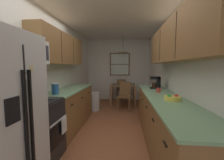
{
  "coord_description": "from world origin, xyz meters",
  "views": [
    {
      "loc": [
        0.32,
        -2.48,
        1.42
      ],
      "look_at": [
        -0.03,
        1.13,
        1.08
      ],
      "focal_mm": 22.85,
      "sensor_mm": 36.0,
      "label": 1
    }
  ],
  "objects_px": {
    "microwave_over_range": "(26,52)",
    "table_serving_bowl": "(126,84)",
    "dining_chair_far": "(122,89)",
    "fruit_bowl": "(173,98)",
    "dining_chair_near": "(125,94)",
    "stove_range": "(37,130)",
    "dining_table": "(123,88)",
    "coffee_maker": "(156,82)",
    "mug_by_coffeemaker": "(158,90)",
    "storage_canister": "(55,89)",
    "trash_bin": "(94,101)"
  },
  "relations": [
    {
      "from": "stove_range",
      "to": "dining_chair_far",
      "type": "height_order",
      "value": "stove_range"
    },
    {
      "from": "dining_chair_near",
      "to": "dining_chair_far",
      "type": "distance_m",
      "value": 1.26
    },
    {
      "from": "microwave_over_range",
      "to": "dining_chair_far",
      "type": "distance_m",
      "value": 4.33
    },
    {
      "from": "microwave_over_range",
      "to": "mug_by_coffeemaker",
      "type": "distance_m",
      "value": 2.41
    },
    {
      "from": "coffee_maker",
      "to": "storage_canister",
      "type": "bearing_deg",
      "value": -155.53
    },
    {
      "from": "coffee_maker",
      "to": "fruit_bowl",
      "type": "distance_m",
      "value": 1.21
    },
    {
      "from": "stove_range",
      "to": "coffee_maker",
      "type": "bearing_deg",
      "value": 36.86
    },
    {
      "from": "storage_canister",
      "to": "fruit_bowl",
      "type": "bearing_deg",
      "value": -7.59
    },
    {
      "from": "dining_table",
      "to": "dining_chair_far",
      "type": "height_order",
      "value": "dining_chair_far"
    },
    {
      "from": "dining_chair_far",
      "to": "storage_canister",
      "type": "relative_size",
      "value": 4.22
    },
    {
      "from": "storage_canister",
      "to": "mug_by_coffeemaker",
      "type": "xyz_separation_m",
      "value": [
        1.98,
        0.4,
        -0.06
      ]
    },
    {
      "from": "trash_bin",
      "to": "coffee_maker",
      "type": "height_order",
      "value": "coffee_maker"
    },
    {
      "from": "microwave_over_range",
      "to": "storage_canister",
      "type": "xyz_separation_m",
      "value": [
        0.11,
        0.6,
        -0.62
      ]
    },
    {
      "from": "mug_by_coffeemaker",
      "to": "table_serving_bowl",
      "type": "height_order",
      "value": "mug_by_coffeemaker"
    },
    {
      "from": "dining_chair_near",
      "to": "stove_range",
      "type": "bearing_deg",
      "value": -115.07
    },
    {
      "from": "dining_table",
      "to": "coffee_maker",
      "type": "relative_size",
      "value": 3.21
    },
    {
      "from": "dining_table",
      "to": "mug_by_coffeemaker",
      "type": "distance_m",
      "value": 2.51
    },
    {
      "from": "dining_table",
      "to": "trash_bin",
      "type": "bearing_deg",
      "value": -138.3
    },
    {
      "from": "dining_chair_far",
      "to": "storage_canister",
      "type": "height_order",
      "value": "storage_canister"
    },
    {
      "from": "microwave_over_range",
      "to": "dining_chair_far",
      "type": "relative_size",
      "value": 0.67
    },
    {
      "from": "dining_table",
      "to": "fruit_bowl",
      "type": "distance_m",
      "value": 3.17
    },
    {
      "from": "dining_table",
      "to": "fruit_bowl",
      "type": "bearing_deg",
      "value": -74.66
    },
    {
      "from": "table_serving_bowl",
      "to": "dining_table",
      "type": "bearing_deg",
      "value": -136.24
    },
    {
      "from": "mug_by_coffeemaker",
      "to": "fruit_bowl",
      "type": "relative_size",
      "value": 0.5
    },
    {
      "from": "microwave_over_range",
      "to": "table_serving_bowl",
      "type": "relative_size",
      "value": 2.84
    },
    {
      "from": "dining_chair_near",
      "to": "dining_table",
      "type": "bearing_deg",
      "value": 96.76
    },
    {
      "from": "microwave_over_range",
      "to": "trash_bin",
      "type": "distance_m",
      "value": 2.91
    },
    {
      "from": "dining_table",
      "to": "storage_canister",
      "type": "xyz_separation_m",
      "value": [
        -1.21,
        -2.77,
        0.38
      ]
    },
    {
      "from": "dining_table",
      "to": "mug_by_coffeemaker",
      "type": "height_order",
      "value": "mug_by_coffeemaker"
    },
    {
      "from": "microwave_over_range",
      "to": "fruit_bowl",
      "type": "relative_size",
      "value": 2.42
    },
    {
      "from": "microwave_over_range",
      "to": "coffee_maker",
      "type": "height_order",
      "value": "microwave_over_range"
    },
    {
      "from": "storage_canister",
      "to": "microwave_over_range",
      "type": "bearing_deg",
      "value": -100.24
    },
    {
      "from": "mug_by_coffeemaker",
      "to": "dining_chair_near",
      "type": "bearing_deg",
      "value": 111.68
    },
    {
      "from": "coffee_maker",
      "to": "table_serving_bowl",
      "type": "height_order",
      "value": "coffee_maker"
    },
    {
      "from": "dining_chair_far",
      "to": "mug_by_coffeemaker",
      "type": "distance_m",
      "value": 3.14
    },
    {
      "from": "dining_chair_near",
      "to": "storage_canister",
      "type": "distance_m",
      "value": 2.55
    },
    {
      "from": "dining_chair_far",
      "to": "fruit_bowl",
      "type": "relative_size",
      "value": 3.6
    },
    {
      "from": "microwave_over_range",
      "to": "dining_table",
      "type": "height_order",
      "value": "microwave_over_range"
    },
    {
      "from": "microwave_over_range",
      "to": "table_serving_bowl",
      "type": "height_order",
      "value": "microwave_over_range"
    },
    {
      "from": "dining_chair_near",
      "to": "mug_by_coffeemaker",
      "type": "xyz_separation_m",
      "value": [
        0.69,
        -1.74,
        0.44
      ]
    },
    {
      "from": "dining_table",
      "to": "dining_chair_far",
      "type": "relative_size",
      "value": 1.0
    },
    {
      "from": "trash_bin",
      "to": "table_serving_bowl",
      "type": "bearing_deg",
      "value": 41.92
    },
    {
      "from": "dining_table",
      "to": "coffee_maker",
      "type": "distance_m",
      "value": 2.06
    },
    {
      "from": "microwave_over_range",
      "to": "table_serving_bowl",
      "type": "bearing_deg",
      "value": 67.65
    },
    {
      "from": "dining_table",
      "to": "microwave_over_range",
      "type": "bearing_deg",
      "value": -111.42
    },
    {
      "from": "microwave_over_range",
      "to": "dining_chair_far",
      "type": "xyz_separation_m",
      "value": [
        1.25,
        3.99,
        -1.13
      ]
    },
    {
      "from": "dining_chair_near",
      "to": "coffee_maker",
      "type": "xyz_separation_m",
      "value": [
        0.76,
        -1.21,
        0.55
      ]
    },
    {
      "from": "microwave_over_range",
      "to": "coffee_maker",
      "type": "distance_m",
      "value": 2.7
    },
    {
      "from": "stove_range",
      "to": "fruit_bowl",
      "type": "relative_size",
      "value": 4.4
    },
    {
      "from": "dining_chair_far",
      "to": "trash_bin",
      "type": "distance_m",
      "value": 1.68
    }
  ]
}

